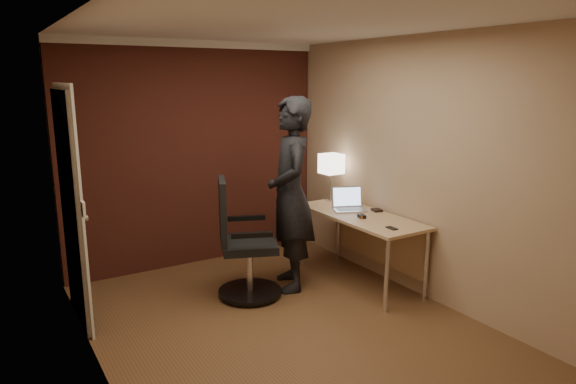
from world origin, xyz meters
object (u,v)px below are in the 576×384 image
Objects in this scene: phone at (392,228)px; wallet at (377,210)px; desk at (365,225)px; laptop at (348,203)px; person at (291,195)px; mouse at (362,216)px; desk_lamp at (331,164)px; office_chair at (242,247)px.

wallet reaches higher than phone.
desk is 3.73× the size of laptop.
phone is 1.04m from person.
person is (-0.60, 0.38, 0.22)m from mouse.
person reaches higher than desk_lamp.
desk_lamp is 0.89m from mouse.
phone is 0.06× the size of person.
office_chair reaches higher than desk.
mouse is 0.87× the size of phone.
person is (-0.60, 0.82, 0.23)m from phone.
office_chair is at bearing -70.74° from person.
wallet is at bearing -79.28° from desk_lamp.
person is at bearing 165.05° from mouse.
office_chair is (-1.32, -0.37, -0.64)m from desk_lamp.
office_chair reaches higher than wallet.
desk is at bearing 53.17° from mouse.
desk is at bearing 92.11° from person.
desk_lamp is at bearing 86.65° from desk.
laptop is at bearing 109.92° from person.
mouse is at bearing 80.22° from person.
phone is 1.05× the size of wallet.
person is at bearing 159.90° from desk.
mouse is at bearing -19.53° from office_chair.
phone is (-0.19, -1.22, -0.41)m from desk_lamp.
laptop is 0.21× the size of person.
phone is at bearing -73.92° from mouse.
desk_lamp is at bearing 84.11° from phone.
phone is at bearing -105.30° from desk.
phone reaches higher than desk.
phone is at bearing 58.18° from person.
desk is at bearing -13.19° from office_chair.
laptop is 0.37m from mouse.
person reaches higher than office_chair.
mouse is (-0.14, -0.10, 0.14)m from desk.
desk_lamp is 1.52m from office_chair.
laptop is 4.02× the size of mouse.
office_chair is (-1.24, 0.06, -0.29)m from laptop.
person is (0.54, -0.03, 0.46)m from office_chair.
person reaches higher than wallet.
desk_lamp is at bearing 93.81° from mouse.
laptop is 3.50× the size of phone.
desk is at bearing -93.35° from desk_lamp.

